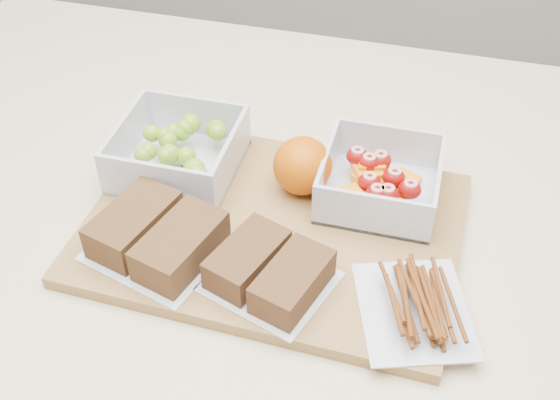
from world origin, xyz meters
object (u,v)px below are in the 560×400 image
(orange, at_px, (302,166))
(sandwich_bag_left, at_px, (157,236))
(sandwich_bag_center, at_px, (270,271))
(cutting_board, at_px, (273,228))
(grape_container, at_px, (180,152))
(fruit_container, at_px, (379,182))
(pretzel_bag, at_px, (415,302))

(orange, bearing_deg, sandwich_bag_left, -132.73)
(orange, distance_m, sandwich_bag_center, 0.15)
(cutting_board, distance_m, grape_container, 0.16)
(orange, relative_size, sandwich_bag_left, 0.42)
(grape_container, bearing_deg, fruit_container, 2.30)
(cutting_board, height_order, sandwich_bag_center, sandwich_bag_center)
(fruit_container, relative_size, orange, 1.92)
(fruit_container, bearing_deg, pretzel_bag, -69.06)
(sandwich_bag_center, bearing_deg, fruit_container, 61.59)
(grape_container, xyz_separation_m, pretzel_bag, (0.31, -0.15, -0.01))
(fruit_container, height_order, orange, orange)
(sandwich_bag_left, distance_m, sandwich_bag_center, 0.13)
(fruit_container, relative_size, sandwich_bag_center, 0.90)
(sandwich_bag_left, bearing_deg, pretzel_bag, -2.98)
(orange, bearing_deg, pretzel_bag, -45.02)
(sandwich_bag_left, height_order, sandwich_bag_center, sandwich_bag_left)
(fruit_container, height_order, pretzel_bag, fruit_container)
(cutting_board, bearing_deg, pretzel_bag, -24.75)
(orange, bearing_deg, fruit_container, 5.67)
(cutting_board, bearing_deg, sandwich_bag_center, -74.93)
(grape_container, bearing_deg, pretzel_bag, -26.40)
(fruit_container, distance_m, orange, 0.09)
(grape_container, height_order, fruit_container, grape_container)
(sandwich_bag_center, bearing_deg, grape_container, 135.57)
(sandwich_bag_left, bearing_deg, orange, 47.27)
(fruit_container, height_order, sandwich_bag_left, fruit_container)
(cutting_board, xyz_separation_m, pretzel_bag, (0.17, -0.09, 0.02))
(cutting_board, relative_size, grape_container, 2.95)
(orange, height_order, sandwich_bag_left, orange)
(grape_container, bearing_deg, orange, 0.30)
(sandwich_bag_left, bearing_deg, sandwich_bag_center, -6.85)
(sandwich_bag_center, bearing_deg, sandwich_bag_left, 173.15)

